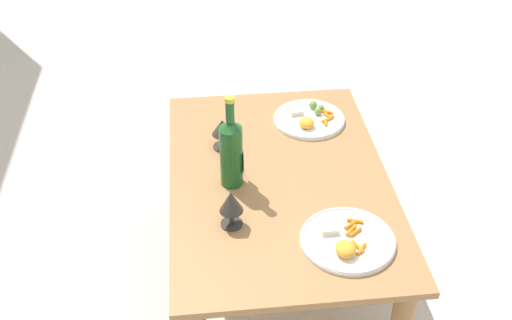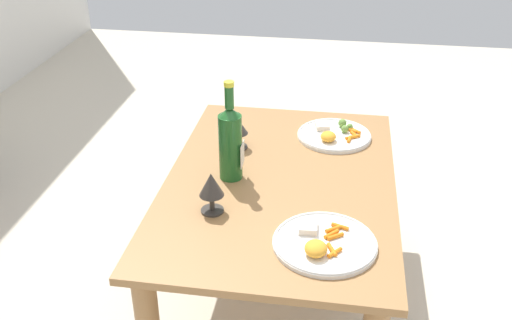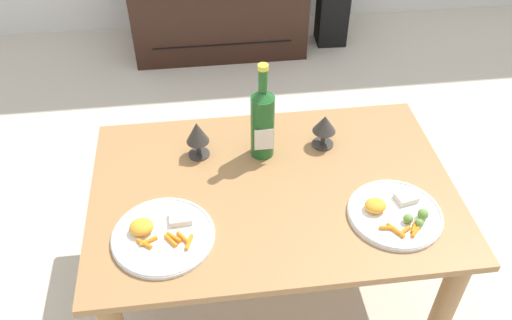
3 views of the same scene
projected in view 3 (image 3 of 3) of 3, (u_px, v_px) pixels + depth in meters
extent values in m
plane|color=beige|center=(270.00, 281.00, 2.03)|extent=(6.40, 6.40, 0.00)
cube|color=#9E7042|center=(273.00, 190.00, 1.70)|extent=(1.15, 0.77, 0.03)
cylinder|color=#9E7042|center=(446.00, 303.00, 1.68)|extent=(0.07, 0.07, 0.48)
cylinder|color=#9E7042|center=(129.00, 190.00, 2.06)|extent=(0.07, 0.07, 0.48)
cylinder|color=#9E7042|center=(385.00, 167.00, 2.15)|extent=(0.07, 0.07, 0.48)
cube|color=black|center=(219.00, 11.00, 3.21)|extent=(1.01, 0.49, 0.45)
cube|color=black|center=(223.00, 45.00, 3.09)|extent=(0.81, 0.01, 0.01)
cube|color=black|center=(332.00, 12.00, 3.27)|extent=(0.18, 0.18, 0.40)
cylinder|color=#1E5923|center=(262.00, 126.00, 1.74)|extent=(0.08, 0.08, 0.23)
cone|color=#1E5923|center=(263.00, 94.00, 1.66)|extent=(0.08, 0.08, 0.04)
cylinder|color=#1E5923|center=(263.00, 80.00, 1.62)|extent=(0.03, 0.03, 0.07)
cylinder|color=yellow|center=(263.00, 67.00, 1.59)|extent=(0.03, 0.03, 0.02)
cube|color=silver|center=(264.00, 140.00, 1.73)|extent=(0.06, 0.00, 0.08)
cylinder|color=#38332D|center=(199.00, 154.00, 1.81)|extent=(0.07, 0.07, 0.01)
cylinder|color=#38332D|center=(199.00, 147.00, 1.79)|extent=(0.02, 0.02, 0.05)
cone|color=#38332D|center=(197.00, 132.00, 1.74)|extent=(0.08, 0.08, 0.08)
cylinder|color=#38332D|center=(323.00, 144.00, 1.85)|extent=(0.07, 0.07, 0.01)
cylinder|color=#38332D|center=(323.00, 137.00, 1.83)|extent=(0.02, 0.02, 0.05)
cone|color=#38332D|center=(325.00, 124.00, 1.79)|extent=(0.08, 0.08, 0.06)
cylinder|color=white|center=(163.00, 237.00, 1.53)|extent=(0.30, 0.30, 0.01)
torus|color=white|center=(163.00, 235.00, 1.53)|extent=(0.29, 0.29, 0.01)
ellipsoid|color=orange|center=(141.00, 227.00, 1.53)|extent=(0.07, 0.06, 0.04)
cube|color=beige|center=(181.00, 218.00, 1.57)|extent=(0.07, 0.06, 0.02)
cylinder|color=orange|center=(189.00, 242.00, 1.50)|extent=(0.03, 0.05, 0.01)
cylinder|color=orange|center=(183.00, 238.00, 1.51)|extent=(0.04, 0.05, 0.01)
cylinder|color=orange|center=(174.00, 237.00, 1.52)|extent=(0.05, 0.04, 0.01)
cylinder|color=orange|center=(171.00, 241.00, 1.51)|extent=(0.04, 0.05, 0.01)
cylinder|color=orange|center=(144.00, 244.00, 1.50)|extent=(0.05, 0.04, 0.01)
cylinder|color=orange|center=(149.00, 241.00, 1.51)|extent=(0.05, 0.03, 0.01)
cylinder|color=white|center=(395.00, 214.00, 1.60)|extent=(0.28, 0.28, 0.01)
torus|color=white|center=(395.00, 213.00, 1.59)|extent=(0.28, 0.28, 0.01)
ellipsoid|color=orange|center=(375.00, 206.00, 1.59)|extent=(0.06, 0.06, 0.04)
cube|color=beige|center=(406.00, 197.00, 1.63)|extent=(0.07, 0.06, 0.02)
cylinder|color=orange|center=(387.00, 228.00, 1.54)|extent=(0.04, 0.02, 0.01)
cylinder|color=orange|center=(393.00, 229.00, 1.54)|extent=(0.03, 0.04, 0.01)
cylinder|color=orange|center=(399.00, 232.00, 1.53)|extent=(0.03, 0.04, 0.01)
cylinder|color=orange|center=(415.00, 231.00, 1.53)|extent=(0.04, 0.04, 0.01)
cylinder|color=orange|center=(404.00, 231.00, 1.53)|extent=(0.04, 0.03, 0.01)
cylinder|color=orange|center=(414.00, 227.00, 1.54)|extent=(0.03, 0.04, 0.01)
sphere|color=olive|center=(423.00, 214.00, 1.57)|extent=(0.03, 0.03, 0.03)
sphere|color=olive|center=(419.00, 223.00, 1.55)|extent=(0.03, 0.03, 0.03)
sphere|color=olive|center=(408.00, 219.00, 1.56)|extent=(0.03, 0.03, 0.03)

